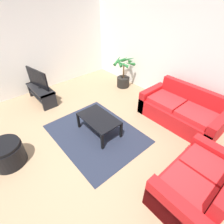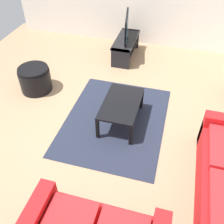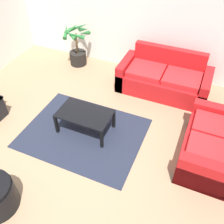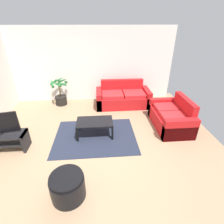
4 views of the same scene
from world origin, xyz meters
name	(u,v)px [view 1 (image 1 of 4)]	position (x,y,z in m)	size (l,w,h in m)	color
ground_plane	(81,141)	(0.00, 0.00, 0.00)	(6.60, 6.60, 0.00)	#937556
wall_back	(169,53)	(0.00, 3.00, 1.35)	(6.00, 0.06, 2.70)	silver
wall_left	(19,50)	(-3.00, 0.00, 1.35)	(0.06, 6.00, 2.70)	silver
couch_main	(180,112)	(1.04, 2.28, 0.30)	(1.94, 0.90, 0.90)	red
couch_loveseat	(198,185)	(2.28, 0.74, 0.30)	(0.90, 1.49, 0.90)	red
tv_stand	(41,92)	(-2.19, 0.06, 0.30)	(1.10, 0.45, 0.45)	black
tv	(37,78)	(-2.19, 0.06, 0.74)	(0.90, 0.21, 0.55)	black
coffee_table	(99,120)	(0.02, 0.50, 0.37)	(0.97, 0.59, 0.43)	black
area_rug	(96,133)	(0.02, 0.40, 0.00)	(2.20, 1.70, 0.01)	#1E2333
potted_palm	(124,75)	(-1.27, 2.56, 0.42)	(0.69, 0.69, 1.02)	black
ottoman	(7,154)	(-0.44, -1.35, 0.24)	(0.61, 0.61, 0.49)	black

